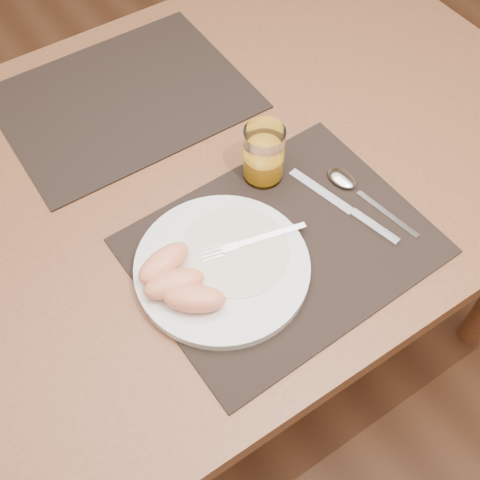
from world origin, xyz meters
name	(u,v)px	position (x,y,z in m)	size (l,w,h in m)	color
ground	(212,346)	(0.00, 0.00, 0.00)	(5.00, 5.00, 0.00)	brown
table	(198,197)	(0.00, 0.00, 0.67)	(1.40, 0.90, 0.75)	brown
placemat_near	(282,246)	(0.03, -0.22, 0.75)	(0.45, 0.35, 0.00)	black
placemat_far	(124,99)	(-0.02, 0.22, 0.75)	(0.45, 0.35, 0.00)	black
plate	(222,267)	(-0.08, -0.21, 0.76)	(0.27, 0.27, 0.02)	white
plate_dressing	(235,251)	(-0.05, -0.20, 0.77)	(0.17, 0.17, 0.00)	white
fork	(244,243)	(-0.03, -0.19, 0.77)	(0.17, 0.06, 0.00)	silver
knife	(352,212)	(0.16, -0.23, 0.76)	(0.06, 0.22, 0.01)	silver
spoon	(348,183)	(0.19, -0.18, 0.76)	(0.05, 0.19, 0.01)	silver
juice_glass	(264,156)	(0.09, -0.08, 0.80)	(0.07, 0.07, 0.10)	white
grapefruit_wedges	(177,282)	(-0.15, -0.20, 0.79)	(0.11, 0.15, 0.04)	#F89465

